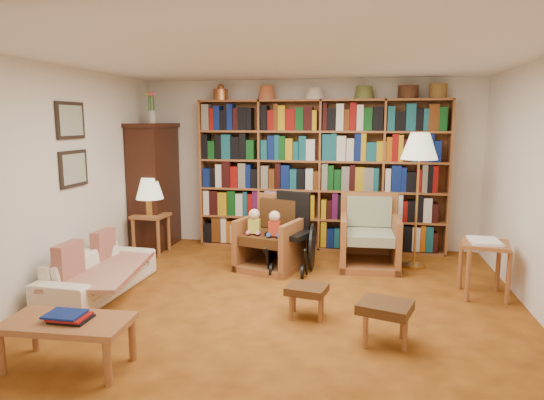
% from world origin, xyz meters
% --- Properties ---
extents(floor, '(5.00, 5.00, 0.00)m').
position_xyz_m(floor, '(0.00, 0.00, 0.00)').
color(floor, '#9E5618').
rests_on(floor, ground).
extents(ceiling, '(5.00, 5.00, 0.00)m').
position_xyz_m(ceiling, '(0.00, 0.00, 2.50)').
color(ceiling, white).
rests_on(ceiling, wall_back).
extents(wall_back, '(5.00, 0.00, 5.00)m').
position_xyz_m(wall_back, '(0.00, 2.50, 1.25)').
color(wall_back, white).
rests_on(wall_back, floor).
extents(wall_front, '(5.00, 0.00, 5.00)m').
position_xyz_m(wall_front, '(0.00, -2.50, 1.25)').
color(wall_front, white).
rests_on(wall_front, floor).
extents(wall_left, '(0.00, 5.00, 5.00)m').
position_xyz_m(wall_left, '(-2.50, 0.00, 1.25)').
color(wall_left, white).
rests_on(wall_left, floor).
extents(bookshelf, '(3.60, 0.30, 2.42)m').
position_xyz_m(bookshelf, '(0.20, 2.33, 1.17)').
color(bookshelf, '#A26032').
rests_on(bookshelf, floor).
extents(curio_cabinet, '(0.50, 0.95, 2.40)m').
position_xyz_m(curio_cabinet, '(-2.25, 2.00, 0.95)').
color(curio_cabinet, black).
rests_on(curio_cabinet, floor).
extents(framed_pictures, '(0.03, 0.52, 0.97)m').
position_xyz_m(framed_pictures, '(-2.48, 0.30, 1.62)').
color(framed_pictures, black).
rests_on(framed_pictures, wall_left).
extents(sofa, '(1.58, 0.67, 0.46)m').
position_xyz_m(sofa, '(-2.05, -0.01, 0.23)').
color(sofa, white).
rests_on(sofa, floor).
extents(sofa_throw, '(1.01, 1.58, 0.04)m').
position_xyz_m(sofa_throw, '(-2.00, -0.01, 0.30)').
color(sofa_throw, beige).
rests_on(sofa_throw, sofa).
extents(cushion_left, '(0.13, 0.38, 0.37)m').
position_xyz_m(cushion_left, '(-2.18, 0.34, 0.45)').
color(cushion_left, maroon).
rests_on(cushion_left, sofa).
extents(cushion_right, '(0.13, 0.40, 0.40)m').
position_xyz_m(cushion_right, '(-2.18, -0.36, 0.45)').
color(cushion_right, maroon).
rests_on(cushion_right, sofa).
extents(side_table_lamp, '(0.48, 0.48, 0.58)m').
position_xyz_m(side_table_lamp, '(-2.15, 1.59, 0.44)').
color(side_table_lamp, '#A26032').
rests_on(side_table_lamp, floor).
extents(table_lamp, '(0.39, 0.39, 0.53)m').
position_xyz_m(table_lamp, '(-2.15, 1.59, 0.93)').
color(table_lamp, '#BE8C3D').
rests_on(table_lamp, side_table_lamp).
extents(armchair_leather, '(0.96, 0.97, 0.94)m').
position_xyz_m(armchair_leather, '(-0.33, 1.31, 0.38)').
color(armchair_leather, '#A26032').
rests_on(armchair_leather, floor).
extents(armchair_sage, '(0.78, 0.81, 0.94)m').
position_xyz_m(armchair_sage, '(0.92, 1.59, 0.36)').
color(armchair_sage, '#A26032').
rests_on(armchair_sage, floor).
extents(wheelchair, '(0.62, 0.79, 0.99)m').
position_xyz_m(wheelchair, '(-0.07, 1.25, 0.45)').
color(wheelchair, black).
rests_on(wheelchair, floor).
extents(floor_lamp, '(0.46, 0.46, 1.75)m').
position_xyz_m(floor_lamp, '(1.51, 1.61, 1.51)').
color(floor_lamp, '#BE8C3D').
rests_on(floor_lamp, floor).
extents(side_table_papers, '(0.55, 0.55, 0.63)m').
position_xyz_m(side_table_papers, '(2.13, 0.63, 0.50)').
color(side_table_papers, '#A26032').
rests_on(side_table_papers, floor).
extents(footstool_a, '(0.43, 0.38, 0.32)m').
position_xyz_m(footstool_a, '(0.31, -0.28, 0.26)').
color(footstool_a, '#4E2F15').
rests_on(footstool_a, floor).
extents(footstool_b, '(0.52, 0.48, 0.36)m').
position_xyz_m(footstool_b, '(1.03, -0.72, 0.30)').
color(footstool_b, '#4E2F15').
rests_on(footstool_b, floor).
extents(coffee_table, '(0.98, 0.52, 0.44)m').
position_xyz_m(coffee_table, '(-1.40, -1.59, 0.34)').
color(coffee_table, '#A26032').
rests_on(coffee_table, floor).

